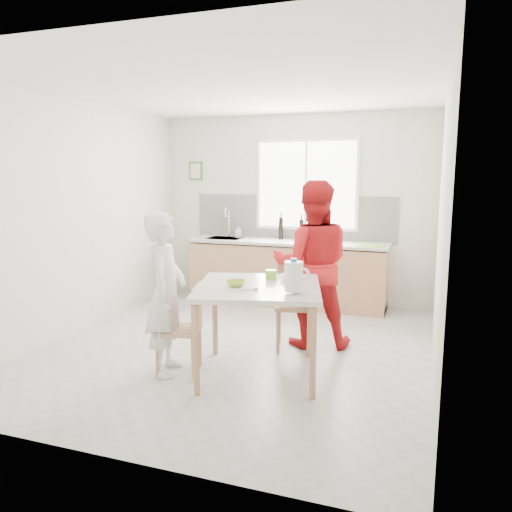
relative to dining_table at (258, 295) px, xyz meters
The scene contains 21 objects.
ground 1.08m from the dining_table, 127.10° to the left, with size 4.50×4.50×0.00m, color #B7B7B2.
room_shell 1.16m from the dining_table, 127.10° to the left, with size 4.50×4.50×4.50m.
window 2.99m from the dining_table, 95.17° to the left, with size 1.50×0.06×1.30m.
backsplash 2.92m from the dining_table, 99.11° to the left, with size 3.00×0.02×0.65m, color white.
picture_frame 3.65m from the dining_table, 125.28° to the left, with size 0.22×0.03×0.28m.
kitchen_counter 2.62m from the dining_table, 100.21° to the left, with size 2.84×0.64×1.37m.
dining_table is the anchor object (origin of this frame).
chair_left 0.75m from the dining_table, 165.24° to the right, with size 0.47×0.47×0.84m.
chair_far 0.93m from the dining_table, 81.71° to the left, with size 0.54×0.54×0.96m.
person_white 0.86m from the dining_table, 165.24° to the right, with size 0.55×0.36×1.52m, color white.
person_red 1.03m from the dining_table, 74.50° to the left, with size 0.87×0.68×1.79m, color red.
bowl_green 0.24m from the dining_table, 151.20° to the right, with size 0.17×0.17×0.05m, color #9BC72D.
bowl_white 0.41m from the dining_table, 54.56° to the left, with size 0.22×0.22×0.05m, color white.
milk_jug 0.49m from the dining_table, 26.17° to the right, with size 0.22×0.16×0.28m.
green_box 0.33m from the dining_table, 85.11° to the left, with size 0.10×0.10×0.09m, color #80C82E.
spoon 0.25m from the dining_table, 95.22° to the right, with size 0.01×0.01×0.16m, color #A5A5AA.
cutting_board 2.54m from the dining_table, 73.40° to the left, with size 0.35×0.25×0.01m, color #81C02C.
wine_bottle_a 2.77m from the dining_table, 102.33° to the left, with size 0.07×0.07×0.32m, color black.
wine_bottle_b 2.71m from the dining_table, 95.98° to the left, with size 0.07×0.07×0.30m, color black.
jar_amber 2.69m from the dining_table, 94.20° to the left, with size 0.06×0.06×0.16m, color #8C601E.
soap_bottle 2.94m from the dining_table, 114.97° to the left, with size 0.08×0.08×0.17m, color #999999.
Camera 1 is at (1.91, -4.80, 1.86)m, focal length 35.00 mm.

